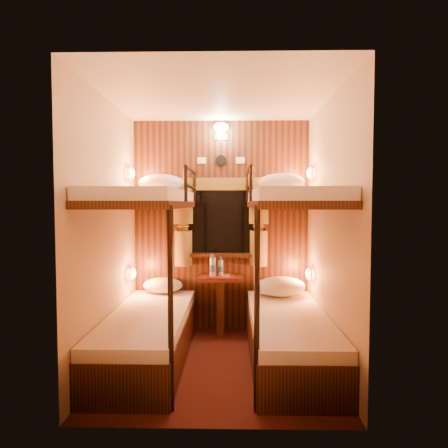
{
  "coord_description": "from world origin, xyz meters",
  "views": [
    {
      "loc": [
        0.13,
        -3.56,
        1.47
      ],
      "look_at": [
        0.05,
        0.15,
        1.27
      ],
      "focal_mm": 32.0,
      "sensor_mm": 36.0,
      "label": 1
    }
  ],
  "objects_px": {
    "bunk_right": "(289,302)",
    "bottle_right": "(221,268)",
    "bunk_left": "(148,301)",
    "table": "(221,297)",
    "bottle_left": "(213,267)"
  },
  "relations": [
    {
      "from": "bunk_right",
      "to": "bottle_right",
      "type": "relative_size",
      "value": 8.92
    },
    {
      "from": "bottle_right",
      "to": "bunk_left",
      "type": "bearing_deg",
      "value": -130.09
    },
    {
      "from": "bunk_right",
      "to": "table",
      "type": "xyz_separation_m",
      "value": [
        -0.65,
        0.78,
        -0.14
      ]
    },
    {
      "from": "bunk_left",
      "to": "bottle_right",
      "type": "bearing_deg",
      "value": 49.91
    },
    {
      "from": "bunk_left",
      "to": "bottle_right",
      "type": "xyz_separation_m",
      "value": [
        0.65,
        0.77,
        0.18
      ]
    },
    {
      "from": "bottle_left",
      "to": "bottle_right",
      "type": "bearing_deg",
      "value": 10.8
    },
    {
      "from": "bunk_left",
      "to": "bottle_left",
      "type": "height_order",
      "value": "bunk_left"
    },
    {
      "from": "bottle_left",
      "to": "bottle_right",
      "type": "relative_size",
      "value": 1.16
    },
    {
      "from": "table",
      "to": "bottle_right",
      "type": "height_order",
      "value": "bottle_right"
    },
    {
      "from": "bunk_right",
      "to": "bottle_left",
      "type": "xyz_separation_m",
      "value": [
        -0.73,
        0.75,
        0.2
      ]
    },
    {
      "from": "bunk_right",
      "to": "bottle_right",
      "type": "height_order",
      "value": "bunk_right"
    },
    {
      "from": "table",
      "to": "bottle_left",
      "type": "distance_m",
      "value": 0.35
    },
    {
      "from": "bottle_right",
      "to": "bunk_right",
      "type": "bearing_deg",
      "value": -49.87
    },
    {
      "from": "bunk_left",
      "to": "bottle_left",
      "type": "xyz_separation_m",
      "value": [
        0.56,
        0.75,
        0.2
      ]
    },
    {
      "from": "bunk_left",
      "to": "bottle_right",
      "type": "distance_m",
      "value": 1.02
    }
  ]
}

